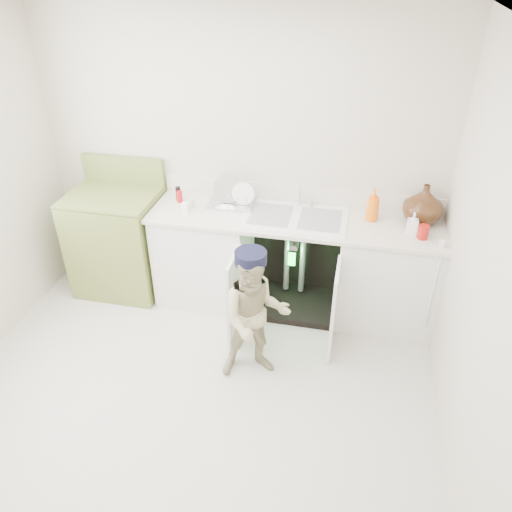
{
  "coord_description": "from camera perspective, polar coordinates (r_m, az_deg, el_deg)",
  "views": [
    {
      "loc": [
        1.0,
        -2.41,
        2.85
      ],
      "look_at": [
        0.33,
        0.7,
        0.81
      ],
      "focal_mm": 35.0,
      "sensor_mm": 36.0,
      "label": 1
    }
  ],
  "objects": [
    {
      "name": "repair_worker",
      "position": [
        3.63,
        -0.09,
        -6.85
      ],
      "size": [
        0.62,
        0.82,
        1.08
      ],
      "rotation": [
        0.0,
        0.0,
        0.35
      ],
      "color": "#C4B98C",
      "rests_on": "ground"
    },
    {
      "name": "counter_run",
      "position": [
        4.35,
        4.71,
        -0.56
      ],
      "size": [
        2.44,
        1.02,
        1.23
      ],
      "color": "white",
      "rests_on": "ground"
    },
    {
      "name": "room_shell",
      "position": [
        3.06,
        -8.82,
        0.75
      ],
      "size": [
        6.0,
        5.5,
        1.26
      ],
      "color": "beige",
      "rests_on": "ground"
    },
    {
      "name": "avocado_stove",
      "position": [
        4.77,
        -15.36,
        1.78
      ],
      "size": [
        0.77,
        0.65,
        1.2
      ],
      "color": "olive",
      "rests_on": "ground"
    },
    {
      "name": "ground",
      "position": [
        3.86,
        -7.23,
        -15.2
      ],
      "size": [
        3.5,
        3.5,
        0.0
      ],
      "primitive_type": "plane",
      "color": "beige",
      "rests_on": "ground"
    }
  ]
}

